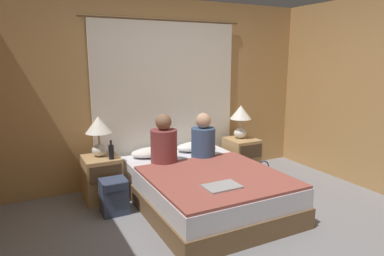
# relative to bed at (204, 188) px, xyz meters

# --- Properties ---
(ground_plane) EXTENTS (16.00, 16.00, 0.00)m
(ground_plane) POSITION_rel_bed_xyz_m (0.00, -0.78, -0.21)
(ground_plane) COLOR gray
(wall_back) EXTENTS (4.52, 0.06, 2.50)m
(wall_back) POSITION_rel_bed_xyz_m (0.00, 1.13, 1.04)
(wall_back) COLOR tan
(wall_back) RESTS_ON ground_plane
(curtain_panel) EXTENTS (2.28, 0.02, 2.23)m
(curtain_panel) POSITION_rel_bed_xyz_m (0.00, 1.07, 0.90)
(curtain_panel) COLOR white
(curtain_panel) RESTS_ON ground_plane
(bed) EXTENTS (1.47, 2.03, 0.43)m
(bed) POSITION_rel_bed_xyz_m (0.00, 0.00, 0.00)
(bed) COLOR brown
(bed) RESTS_ON ground_plane
(nightstand_left) EXTENTS (0.42, 0.46, 0.55)m
(nightstand_left) POSITION_rel_bed_xyz_m (-1.03, 0.70, 0.06)
(nightstand_left) COLOR tan
(nightstand_left) RESTS_ON ground_plane
(nightstand_right) EXTENTS (0.42, 0.46, 0.55)m
(nightstand_right) POSITION_rel_bed_xyz_m (1.03, 0.70, 0.06)
(nightstand_right) COLOR tan
(nightstand_right) RESTS_ON ground_plane
(lamp_left) EXTENTS (0.31, 0.31, 0.49)m
(lamp_left) POSITION_rel_bed_xyz_m (-1.03, 0.75, 0.66)
(lamp_left) COLOR silver
(lamp_left) RESTS_ON nightstand_left
(lamp_right) EXTENTS (0.31, 0.31, 0.49)m
(lamp_right) POSITION_rel_bed_xyz_m (1.03, 0.75, 0.66)
(lamp_right) COLOR silver
(lamp_right) RESTS_ON nightstand_right
(pillow_left) EXTENTS (0.58, 0.32, 0.12)m
(pillow_left) POSITION_rel_bed_xyz_m (-0.32, 0.82, 0.28)
(pillow_left) COLOR white
(pillow_left) RESTS_ON bed
(pillow_right) EXTENTS (0.58, 0.32, 0.12)m
(pillow_right) POSITION_rel_bed_xyz_m (0.32, 0.82, 0.28)
(pillow_right) COLOR white
(pillow_right) RESTS_ON bed
(blanket_on_bed) EXTENTS (1.41, 1.42, 0.03)m
(blanket_on_bed) POSITION_rel_bed_xyz_m (0.00, -0.28, 0.23)
(blanket_on_bed) COLOR #994C42
(blanket_on_bed) RESTS_ON bed
(person_left_in_bed) EXTENTS (0.33, 0.33, 0.63)m
(person_left_in_bed) POSITION_rel_bed_xyz_m (-0.31, 0.46, 0.48)
(person_left_in_bed) COLOR brown
(person_left_in_bed) RESTS_ON bed
(person_right_in_bed) EXTENTS (0.31, 0.31, 0.59)m
(person_right_in_bed) POSITION_rel_bed_xyz_m (0.24, 0.46, 0.47)
(person_right_in_bed) COLOR #38517A
(person_right_in_bed) RESTS_ON bed
(beer_bottle_on_left_stand) EXTENTS (0.06, 0.06, 0.23)m
(beer_bottle_on_left_stand) POSITION_rel_bed_xyz_m (-0.93, 0.57, 0.42)
(beer_bottle_on_left_stand) COLOR black
(beer_bottle_on_left_stand) RESTS_ON nightstand_left
(laptop_on_bed) EXTENTS (0.36, 0.24, 0.02)m
(laptop_on_bed) POSITION_rel_bed_xyz_m (-0.13, -0.60, 0.26)
(laptop_on_bed) COLOR #9EA0A5
(laptop_on_bed) RESTS_ON blanket_on_bed
(backpack_on_floor) EXTENTS (0.29, 0.28, 0.40)m
(backpack_on_floor) POSITION_rel_bed_xyz_m (-1.00, 0.28, 0.01)
(backpack_on_floor) COLOR #333D56
(backpack_on_floor) RESTS_ON ground_plane
(handbag_on_floor) EXTENTS (0.28, 0.18, 0.34)m
(handbag_on_floor) POSITION_rel_bed_xyz_m (1.06, 0.24, -0.11)
(handbag_on_floor) COLOR #333D56
(handbag_on_floor) RESTS_ON ground_plane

